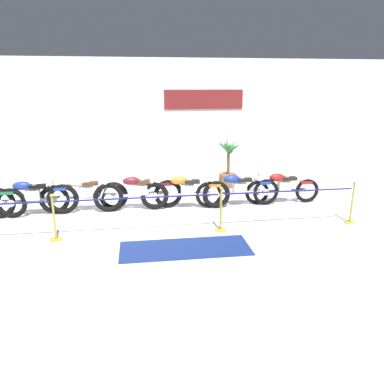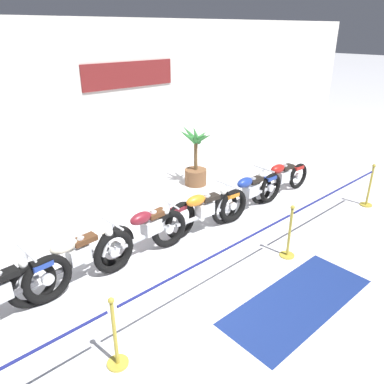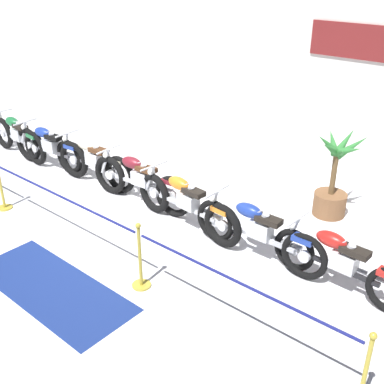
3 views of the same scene
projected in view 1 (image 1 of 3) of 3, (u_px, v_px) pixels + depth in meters
ground_plane at (140, 218)px, 9.54m from camera, size 120.00×120.00×0.00m
back_wall at (135, 117)px, 13.82m from camera, size 28.00×0.29×4.20m
motorcycle_blue_1 at (31, 198)px, 9.57m from camera, size 2.36×0.62×0.98m
motorcycle_cream_2 at (84, 194)px, 9.91m from camera, size 2.30×0.62×0.97m
motorcycle_maroon_3 at (138, 192)px, 10.06m from camera, size 2.40×0.62×0.97m
motorcycle_orange_4 at (185, 192)px, 10.15m from camera, size 2.45×0.62×0.96m
motorcycle_blue_5 at (237, 190)px, 10.35m from camera, size 2.38×0.62×0.95m
motorcycle_red_6 at (282, 187)px, 10.62m from camera, size 2.17×0.62×0.92m
potted_palm_left_of_row at (228, 166)px, 12.30m from camera, size 0.85×1.10×1.61m
stanchion_far_left at (73, 207)px, 8.08m from camera, size 10.34×0.28×1.05m
stanchion_mid_left at (55, 225)px, 8.12m from camera, size 0.28×0.28×1.05m
stanchion_mid_right at (221, 216)px, 8.66m from camera, size 0.28×0.28×1.05m
stanchion_far_right at (351, 209)px, 9.14m from camera, size 0.28×0.28×1.05m
floor_banner at (185, 248)px, 7.79m from camera, size 2.72×1.09×0.01m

